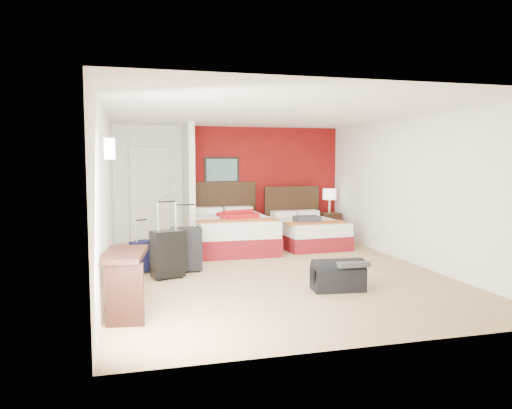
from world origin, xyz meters
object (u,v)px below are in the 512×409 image
object	(u,v)px
bed_right	(306,233)
table_lamp	(329,201)
red_suitcase_open	(237,215)
suitcase_black	(167,255)
nightstand	(329,226)
suitcase_charcoal	(186,251)
duffel_bag	(338,277)
suitcase_navy	(142,258)
desk	(125,284)
bed_left	(231,233)

from	to	relation	value
bed_right	table_lamp	world-z (taller)	table_lamp
red_suitcase_open	suitcase_black	size ratio (longest dim) A/B	1.27
red_suitcase_open	nightstand	xyz separation A→B (m)	(2.31, 0.81, -0.40)
suitcase_charcoal	red_suitcase_open	bearing A→B (deg)	50.78
nightstand	duffel_bag	distance (m)	4.40
nightstand	suitcase_black	size ratio (longest dim) A/B	0.85
nightstand	suitcase_navy	size ratio (longest dim) A/B	1.23
suitcase_black	red_suitcase_open	bearing A→B (deg)	35.38
bed_right	suitcase_navy	distance (m)	3.74
suitcase_charcoal	desk	size ratio (longest dim) A/B	0.76
suitcase_black	duffel_bag	world-z (taller)	suitcase_black
suitcase_black	duffel_bag	distance (m)	2.54
suitcase_navy	desk	bearing A→B (deg)	-135.44
table_lamp	suitcase_black	size ratio (longest dim) A/B	0.77
duffel_bag	desk	size ratio (longest dim) A/B	0.78
bed_left	desk	size ratio (longest dim) A/B	2.40
table_lamp	duffel_bag	size ratio (longest dim) A/B	0.77
suitcase_charcoal	suitcase_navy	xyz separation A→B (m)	(-0.68, 0.09, -0.10)
bed_left	duffel_bag	world-z (taller)	bed_left
bed_right	desk	bearing A→B (deg)	-137.41
suitcase_black	nightstand	bearing A→B (deg)	18.81
bed_right	desk	xyz separation A→B (m)	(-3.61, -3.76, 0.10)
nightstand	suitcase_black	world-z (taller)	suitcase_black
bed_right	suitcase_charcoal	world-z (taller)	suitcase_charcoal
suitcase_black	suitcase_navy	size ratio (longest dim) A/B	1.45
red_suitcase_open	desk	bearing A→B (deg)	-136.93
table_lamp	suitcase_charcoal	distance (m)	4.30
red_suitcase_open	suitcase_navy	world-z (taller)	red_suitcase_open
bed_left	suitcase_charcoal	size ratio (longest dim) A/B	3.17
nightstand	desk	world-z (taller)	desk
bed_left	red_suitcase_open	xyz separation A→B (m)	(0.10, -0.10, 0.38)
bed_left	bed_right	bearing A→B (deg)	0.20
bed_left	suitcase_black	distance (m)	2.54
red_suitcase_open	bed_right	bearing A→B (deg)	-13.25
suitcase_charcoal	table_lamp	bearing A→B (deg)	31.71
bed_left	bed_right	xyz separation A→B (m)	(1.59, -0.00, -0.05)
red_suitcase_open	desk	size ratio (longest dim) A/B	0.99
nightstand	suitcase_navy	bearing A→B (deg)	-150.90
bed_left	red_suitcase_open	size ratio (longest dim) A/B	2.43
suitcase_charcoal	suitcase_navy	size ratio (longest dim) A/B	1.41
bed_left	suitcase_navy	world-z (taller)	bed_left
duffel_bag	suitcase_charcoal	bearing A→B (deg)	145.36
suitcase_black	suitcase_charcoal	distance (m)	0.49
desk	red_suitcase_open	bearing A→B (deg)	68.33
table_lamp	desk	size ratio (longest dim) A/B	0.60
bed_right	suitcase_navy	size ratio (longest dim) A/B	3.71
red_suitcase_open	suitcase_navy	xyz separation A→B (m)	(-1.87, -1.56, -0.46)
table_lamp	desk	xyz separation A→B (m)	(-4.42, -4.48, -0.49)
bed_left	table_lamp	size ratio (longest dim) A/B	4.00
bed_left	red_suitcase_open	bearing A→B (deg)	-44.63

